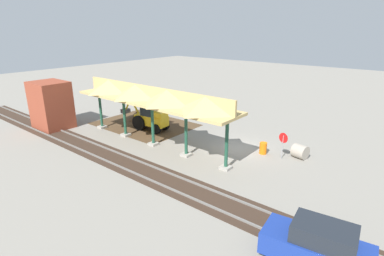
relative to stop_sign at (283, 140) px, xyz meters
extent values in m
plane|color=gray|center=(3.37, 0.32, -1.44)|extent=(120.00, 120.00, 0.00)
cube|color=#4C3823|center=(14.11, 0.70, -1.43)|extent=(9.56, 7.00, 0.01)
cube|color=#9E998E|center=(2.28, 4.06, -1.34)|extent=(0.70, 0.70, 0.20)
cylinder|color=#1E4C38|center=(2.28, 4.06, 0.36)|extent=(0.24, 0.24, 3.60)
cube|color=#9E998E|center=(5.82, 4.06, -1.34)|extent=(0.70, 0.70, 0.20)
cylinder|color=#1E4C38|center=(5.82, 4.06, 0.36)|extent=(0.24, 0.24, 3.60)
cube|color=#9E998E|center=(9.36, 4.06, -1.34)|extent=(0.70, 0.70, 0.20)
cylinder|color=#1E4C38|center=(9.36, 4.06, 0.36)|extent=(0.24, 0.24, 3.60)
cube|color=#9E998E|center=(12.90, 4.06, -1.34)|extent=(0.70, 0.70, 0.20)
cylinder|color=#1E4C38|center=(12.90, 4.06, 0.36)|extent=(0.24, 0.24, 3.60)
cube|color=#9E998E|center=(16.45, 4.06, -1.34)|extent=(0.70, 0.70, 0.20)
cylinder|color=#1E4C38|center=(16.45, 4.06, 0.36)|extent=(0.24, 0.24, 3.60)
cube|color=tan|center=(9.36, 4.06, 2.26)|extent=(15.37, 3.20, 0.20)
cube|color=tan|center=(9.36, 4.06, 2.91)|extent=(15.37, 0.20, 1.10)
pyramid|color=tan|center=(4.05, 4.06, 2.91)|extent=(3.19, 3.20, 1.10)
pyramid|color=tan|center=(7.59, 4.06, 2.91)|extent=(3.19, 3.20, 1.10)
pyramid|color=tan|center=(11.13, 4.06, 2.91)|extent=(3.19, 3.20, 1.10)
pyramid|color=tan|center=(14.68, 4.06, 2.91)|extent=(3.19, 3.20, 1.10)
cube|color=slate|center=(3.37, 7.09, -1.36)|extent=(60.00, 0.08, 0.15)
cube|color=slate|center=(3.37, 8.52, -1.36)|extent=(60.00, 0.08, 0.15)
cube|color=#38281E|center=(3.37, 7.81, -1.42)|extent=(60.00, 2.58, 0.03)
cylinder|color=gray|center=(0.00, 0.00, -0.52)|extent=(0.06, 0.06, 1.83)
cylinder|color=red|center=(0.00, 0.00, 0.20)|extent=(0.74, 0.24, 0.76)
cube|color=yellow|center=(12.33, 1.41, -0.47)|extent=(3.33, 1.66, 0.90)
cube|color=#1E262D|center=(12.53, 1.43, 0.68)|extent=(1.43, 1.31, 1.40)
cube|color=yellow|center=(11.31, 1.29, 0.23)|extent=(1.27, 1.22, 0.50)
cylinder|color=black|center=(13.36, 0.81, -0.74)|extent=(1.43, 0.46, 1.40)
cylinder|color=black|center=(13.20, 2.23, -0.74)|extent=(1.43, 0.46, 1.40)
cylinder|color=black|center=(11.32, 0.64, -0.99)|extent=(0.93, 0.40, 0.90)
cylinder|color=black|center=(11.17, 1.93, -0.99)|extent=(0.93, 0.40, 0.90)
cylinder|color=yellow|center=(14.37, 1.64, 0.64)|extent=(1.08, 0.30, 1.41)
cylinder|color=yellow|center=(15.22, 1.74, 0.62)|extent=(0.93, 0.26, 1.43)
cube|color=#47474C|center=(15.61, 1.79, -0.06)|extent=(0.69, 0.86, 0.40)
cone|color=#4C3823|center=(15.89, 0.00, -1.44)|extent=(4.38, 4.38, 1.93)
cylinder|color=#9E9384|center=(-1.00, -0.97, -0.92)|extent=(1.19, 1.22, 1.04)
cylinder|color=black|center=(-0.52, -1.07, -0.92)|extent=(0.17, 0.66, 0.67)
cube|color=brown|center=(20.33, 6.85, 0.79)|extent=(3.46, 2.83, 4.45)
cube|color=navy|center=(-5.31, 9.23, -0.66)|extent=(4.38, 2.23, 0.95)
cube|color=#1E232B|center=(-5.51, 9.21, 0.18)|extent=(2.52, 1.81, 0.73)
cylinder|color=black|center=(-3.84, 8.67, -1.14)|extent=(0.62, 0.27, 0.60)
cylinder|color=orange|center=(1.49, 0.02, -0.99)|extent=(0.56, 0.56, 0.90)
camera|label=1|loc=(-7.62, 19.99, 7.77)|focal=28.00mm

